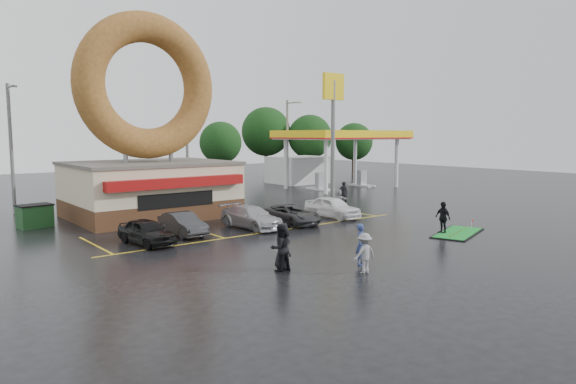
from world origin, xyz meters
TOP-DOWN VIEW (x-y plane):
  - ground at (0.00, 0.00)m, footprint 120.00×120.00m
  - donut_shop at (-3.00, 12.97)m, footprint 10.20×8.70m
  - gas_station at (20.00, 20.94)m, footprint 12.30×13.65m
  - shell_sign at (13.00, 12.00)m, footprint 2.20×0.36m
  - streetlight_left at (-10.00, 19.92)m, footprint 0.40×2.21m
  - streetlight_mid at (4.00, 20.92)m, footprint 0.40×2.21m
  - streetlight_right at (16.00, 21.92)m, footprint 0.40×2.21m
  - tree_far_a at (26.00, 30.00)m, footprint 5.60×5.60m
  - tree_far_b at (32.00, 28.00)m, footprint 4.90×4.90m
  - tree_far_c at (22.00, 34.00)m, footprint 6.30×6.30m
  - tree_far_d at (14.00, 32.00)m, footprint 4.90×4.90m
  - car_black at (-6.88, 4.56)m, footprint 1.98×3.94m
  - car_dgrey at (-4.36, 5.57)m, footprint 1.32×3.78m
  - car_silver at (-0.15, 5.03)m, footprint 2.20×4.64m
  - car_grey at (2.54, 4.64)m, footprint 2.06×4.29m
  - car_white at (6.18, 4.77)m, footprint 1.95×4.25m
  - person_blue at (-1.33, -4.96)m, footprint 0.76×0.64m
  - person_blackjkt at (-4.66, -3.63)m, footprint 0.94×0.74m
  - person_hoodie at (-2.23, -5.99)m, footprint 1.08×0.67m
  - person_bystander at (-4.43, -3.47)m, footprint 0.75×1.02m
  - person_cameraman at (7.21, -3.07)m, footprint 0.63×1.12m
  - person_walker_near at (8.57, 6.67)m, footprint 1.54×0.97m
  - person_walker_far at (11.32, 8.94)m, footprint 0.79×0.77m
  - dumpster at (-10.16, 13.25)m, footprint 1.96×1.46m
  - putting_green at (7.94, -3.60)m, footprint 4.72×3.15m

SIDE VIEW (x-z plane):
  - ground at x=0.00m, z-range 0.00..0.00m
  - putting_green at x=7.94m, z-range -0.24..0.31m
  - car_grey at x=2.54m, z-range 0.00..1.18m
  - car_dgrey at x=-4.36m, z-range 0.00..1.24m
  - car_black at x=-6.88m, z-range 0.00..1.29m
  - dumpster at x=-10.16m, z-range 0.00..1.30m
  - car_silver at x=-0.15m, z-range 0.00..1.31m
  - car_white at x=6.18m, z-range 0.00..1.41m
  - person_walker_near at x=8.57m, z-range 0.00..1.58m
  - person_hoodie at x=-2.23m, z-range 0.00..1.62m
  - person_blue at x=-1.33m, z-range 0.00..1.76m
  - person_cameraman at x=7.21m, z-range 0.00..1.81m
  - person_walker_far at x=11.32m, z-range 0.00..1.82m
  - person_blackjkt at x=-4.66m, z-range 0.00..1.90m
  - person_bystander at x=-4.43m, z-range 0.00..1.92m
  - gas_station at x=20.00m, z-range 0.75..6.65m
  - donut_shop at x=-3.00m, z-range -2.29..11.21m
  - tree_far_b at x=32.00m, z-range 1.03..8.03m
  - tree_far_d at x=14.00m, z-range 1.03..8.03m
  - streetlight_left at x=-10.00m, z-range 0.28..9.28m
  - streetlight_mid at x=4.00m, z-range 0.28..9.28m
  - streetlight_right at x=16.00m, z-range 0.28..9.28m
  - tree_far_a at x=26.00m, z-range 1.18..9.18m
  - tree_far_c at x=22.00m, z-range 1.34..10.34m
  - shell_sign at x=13.00m, z-range 2.08..12.68m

